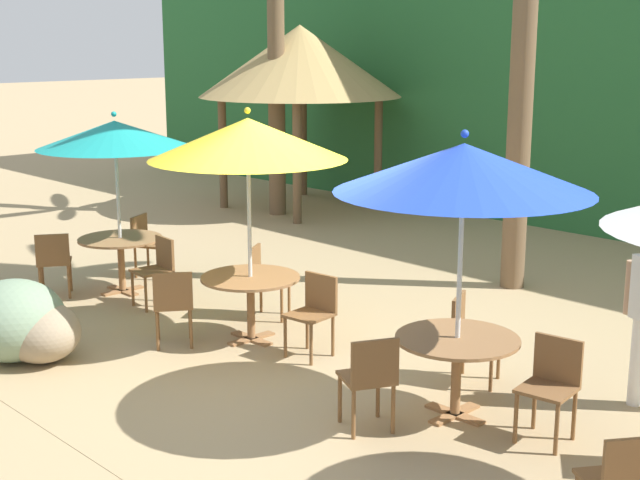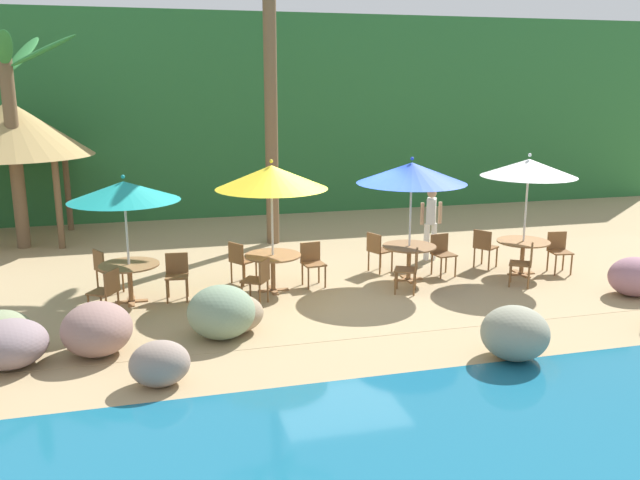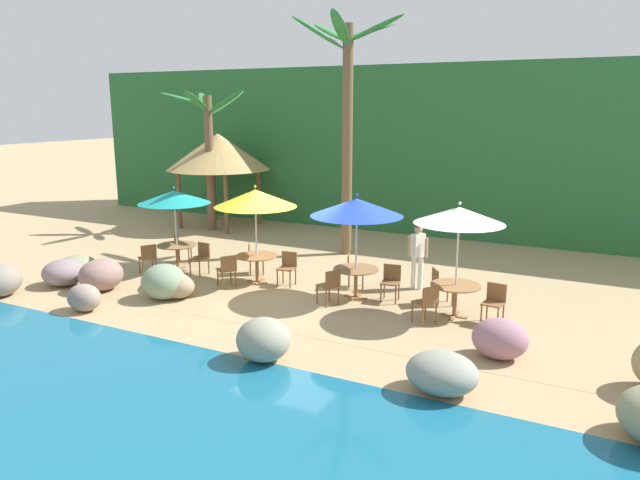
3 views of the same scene
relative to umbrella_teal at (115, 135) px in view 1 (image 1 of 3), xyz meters
The scene contains 20 objects.
ground_plane 4.48m from the umbrella_teal, ahead, with size 120.00×120.00×0.00m, color tan.
terrace_deck 4.47m from the umbrella_teal, ahead, with size 18.00×5.20×0.01m.
rock_seawall 5.78m from the umbrella_teal, 31.83° to the right, with size 15.53×3.34×0.96m.
umbrella_teal is the anchor object (origin of this frame).
dining_table_teal 1.48m from the umbrella_teal, behind, with size 1.10×1.10×0.74m.
chair_teal_seaward 1.80m from the umbrella_teal, ahead, with size 0.46×0.47×0.87m.
chair_teal_inland 1.80m from the umbrella_teal, 124.07° to the left, with size 0.57×0.57×0.87m.
chair_teal_left 1.80m from the umbrella_teal, 115.41° to the right, with size 0.58×0.58×0.87m.
umbrella_yellow 2.70m from the umbrella_teal, ahead, with size 2.15×2.15×2.59m.
dining_table_yellow 3.07m from the umbrella_teal, ahead, with size 1.10×1.10×0.74m.
chair_yellow_seaward 3.87m from the umbrella_teal, ahead, with size 0.46×0.47×0.87m.
chair_yellow_inland 2.74m from the umbrella_teal, 16.89° to the left, with size 0.59×0.59×0.87m.
chair_yellow_left 2.89m from the umbrella_teal, 18.33° to the right, with size 0.59×0.59×0.87m.
umbrella_blue 5.54m from the umbrella_teal, ahead, with size 2.21×2.21×2.56m.
dining_table_blue 5.73m from the umbrella_teal, ahead, with size 1.10×1.10×0.74m.
chair_blue_seaward 6.56m from the umbrella_teal, ahead, with size 0.48×0.48×0.87m.
chair_blue_inland 5.41m from the umbrella_teal, ahead, with size 0.56×0.56×0.87m.
chair_blue_left 5.53m from the umbrella_teal, ahead, with size 0.57×0.57×0.87m.
palm_tree_nearest 5.86m from the umbrella_teal, 117.47° to the left, with size 3.26×3.27×5.16m.
palapa_hut 6.50m from the umbrella_teal, 115.67° to the left, with size 3.94×3.94×3.56m.
Camera 1 is at (6.08, -5.82, 3.30)m, focal length 49.82 mm.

